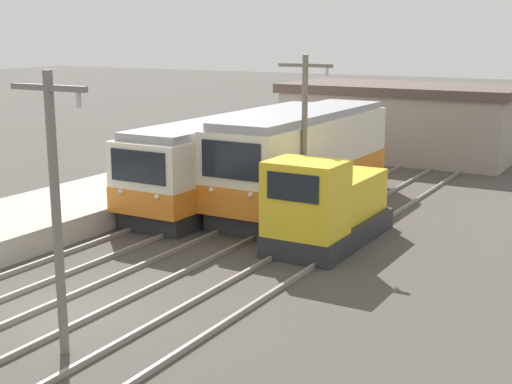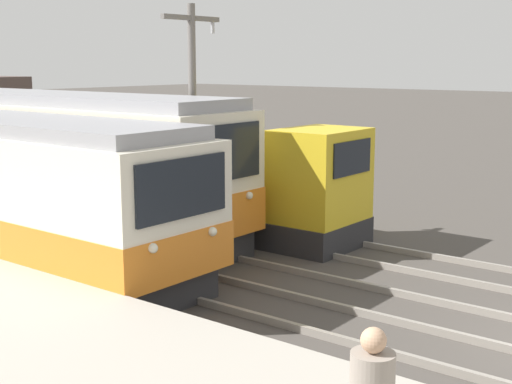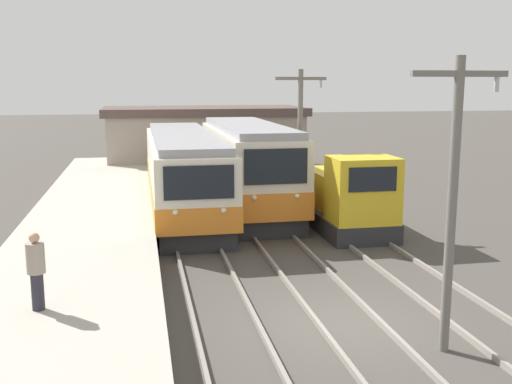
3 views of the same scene
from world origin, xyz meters
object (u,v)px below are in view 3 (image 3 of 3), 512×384
at_px(commuter_train_left, 183,175).
at_px(catenary_mast_mid, 300,141).
at_px(commuter_train_center, 248,171).
at_px(shunting_locomotive, 347,199).
at_px(catenary_mast_near, 453,194).
at_px(person_on_platform, 36,268).

bearing_deg(commuter_train_left, catenary_mast_mid, -36.86).
bearing_deg(catenary_mast_mid, commuter_train_center, 116.58).
height_order(shunting_locomotive, catenary_mast_near, catenary_mast_near).
relative_size(catenary_mast_near, person_on_platform, 3.61).
distance_m(shunting_locomotive, person_on_platform, 12.94).
height_order(commuter_train_left, catenary_mast_mid, catenary_mast_mid).
xyz_separation_m(shunting_locomotive, catenary_mast_near, (-1.49, -10.29, 2.12)).
bearing_deg(commuter_train_center, person_on_platform, -118.08).
bearing_deg(person_on_platform, shunting_locomotive, 40.66).
bearing_deg(catenary_mast_near, commuter_train_left, 106.18).
relative_size(commuter_train_left, catenary_mast_mid, 2.32).
distance_m(shunting_locomotive, catenary_mast_mid, 2.91).
height_order(commuter_train_left, person_on_platform, commuter_train_left).
distance_m(commuter_train_center, catenary_mast_near, 14.79).
bearing_deg(shunting_locomotive, person_on_platform, -139.34).
relative_size(commuter_train_left, person_on_platform, 8.39).
bearing_deg(commuter_train_center, commuter_train_left, 175.61).
bearing_deg(commuter_train_center, catenary_mast_mid, -63.42).
height_order(commuter_train_left, shunting_locomotive, commuter_train_left).
bearing_deg(commuter_train_left, shunting_locomotive, -38.17).
distance_m(catenary_mast_mid, person_on_platform, 12.92).
relative_size(shunting_locomotive, catenary_mast_near, 0.92).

